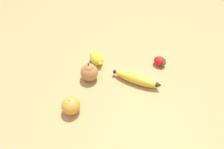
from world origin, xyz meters
TOP-DOWN VIEW (x-y plane):
  - ground_plane at (0.00, 0.00)m, footprint 3.00×3.00m
  - banana at (-0.09, -0.14)m, footprint 0.20×0.11m
  - orange at (0.15, 0.01)m, footprint 0.07×0.07m
  - pear at (0.10, -0.15)m, footprint 0.07×0.07m
  - strawberry at (-0.20, -0.25)m, footprint 0.07×0.06m
  - lemon at (0.08, -0.25)m, footprint 0.09×0.10m

SIDE VIEW (x-z plane):
  - ground_plane at x=0.00m, z-range 0.00..0.00m
  - strawberry at x=-0.20m, z-range 0.00..0.04m
  - banana at x=-0.09m, z-range 0.00..0.04m
  - lemon at x=0.08m, z-range 0.00..0.05m
  - orange at x=0.15m, z-range 0.00..0.07m
  - pear at x=0.10m, z-range -0.01..0.09m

